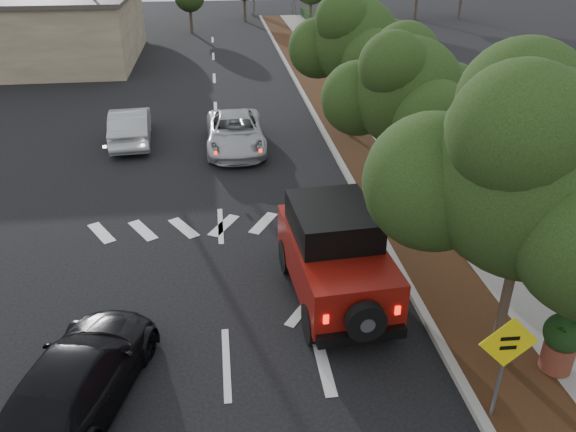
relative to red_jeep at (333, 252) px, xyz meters
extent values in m
plane|color=black|center=(-2.65, -2.20, -1.18)|extent=(120.00, 120.00, 0.00)
cube|color=#9E9B93|center=(1.95, 9.80, -1.11)|extent=(0.20, 70.00, 0.15)
cube|color=black|center=(2.95, 9.80, -1.12)|extent=(1.80, 70.00, 0.12)
cube|color=gray|center=(4.85, 9.80, -1.12)|extent=(2.00, 70.00, 0.12)
cube|color=black|center=(6.25, 9.80, -0.78)|extent=(0.80, 70.00, 0.80)
cylinder|color=black|center=(-0.95, 1.12, -0.74)|extent=(0.37, 0.91, 0.89)
cylinder|color=black|center=(0.79, 1.24, -0.74)|extent=(0.37, 0.91, 0.89)
cylinder|color=black|center=(-0.76, -1.67, -0.74)|extent=(0.37, 0.91, 0.89)
cylinder|color=black|center=(0.98, -1.55, -0.74)|extent=(0.37, 0.91, 0.89)
cube|color=maroon|center=(0.01, -0.21, -0.12)|extent=(2.28, 4.25, 1.11)
cube|color=black|center=(-0.01, 0.12, 0.79)|extent=(1.99, 2.39, 0.71)
cube|color=maroon|center=(-0.09, 1.35, -0.21)|extent=(1.84, 1.27, 0.91)
cube|color=black|center=(0.16, -2.36, -0.63)|extent=(1.91, 0.33, 0.25)
cylinder|color=black|center=(0.17, -2.52, -0.12)|extent=(0.86, 0.30, 0.85)
cube|color=#FF190C|center=(-0.60, -2.34, -0.12)|extent=(0.11, 0.05, 0.20)
cube|color=#FF190C|center=(0.92, -2.24, -0.12)|extent=(0.11, 0.05, 0.20)
imported|color=#B7B9BF|center=(-1.90, 10.26, -0.50)|extent=(2.25, 4.88, 1.36)
imported|color=black|center=(-5.39, -2.94, -0.54)|extent=(2.96, 4.78, 1.29)
imported|color=#A9ADB1|center=(-6.13, 11.53, -0.47)|extent=(1.85, 4.46, 1.43)
imported|color=#929499|center=(-11.26, 24.76, -0.43)|extent=(4.75, 3.40, 1.50)
cylinder|color=slate|center=(2.15, -4.28, -0.03)|extent=(0.07, 0.07, 2.06)
cube|color=yellow|center=(2.15, -4.31, 0.65)|extent=(1.06, 0.06, 1.06)
cube|color=black|center=(2.15, -4.33, 0.75)|extent=(0.33, 0.02, 0.07)
cube|color=black|center=(2.15, -4.33, 0.56)|extent=(0.29, 0.02, 0.07)
cylinder|color=brown|center=(3.95, -3.31, -0.74)|extent=(0.70, 0.70, 0.62)
sphere|color=black|center=(3.95, -3.31, -0.15)|extent=(0.78, 0.78, 0.78)
imported|color=black|center=(3.95, -3.31, -0.06)|extent=(0.73, 0.65, 0.73)
camera|label=1|loc=(-2.50, -11.18, 6.99)|focal=35.00mm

